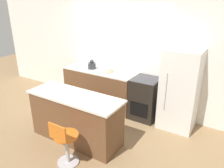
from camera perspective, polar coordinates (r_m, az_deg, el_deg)
name	(u,v)px	position (r m, az deg, el deg)	size (l,w,h in m)	color
ground_plane	(102,112)	(5.34, -2.60, -7.27)	(14.00, 14.00, 0.00)	#8E704C
wall_back	(117,54)	(5.39, 1.22, 7.91)	(8.00, 0.06, 2.60)	white
back_counter	(100,87)	(5.53, -3.14, -0.91)	(1.86, 0.62, 0.93)	brown
kitchen_island	(76,118)	(4.22, -9.42, -8.64)	(1.83, 0.66, 0.93)	brown
oven_range	(145,98)	(4.98, 8.61, -3.73)	(0.59, 0.63, 0.93)	black
refrigerator	(180,90)	(4.62, 17.30, -1.49)	(0.71, 0.65, 1.68)	silver
stool_chair	(65,143)	(3.70, -12.06, -14.93)	(0.40, 0.40, 0.82)	#B7B7BC
kettle	(92,65)	(5.45, -5.28, 4.97)	(0.20, 0.20, 0.23)	#333338
mixing_bowl	(108,70)	(5.20, -1.13, 3.78)	(0.25, 0.25, 0.10)	beige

